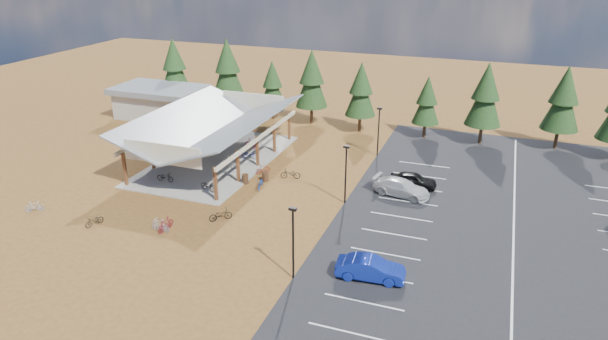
# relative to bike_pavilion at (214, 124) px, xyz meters

# --- Properties ---
(ground) EXTENTS (140.00, 140.00, 0.00)m
(ground) POSITION_rel_bike_pavilion_xyz_m (10.00, -7.00, -3.82)
(ground) COLOR brown
(ground) RESTS_ON ground
(asphalt_lot) EXTENTS (27.00, 44.00, 0.04)m
(asphalt_lot) POSITION_rel_bike_pavilion_xyz_m (28.50, -4.00, -3.80)
(asphalt_lot) COLOR black
(asphalt_lot) RESTS_ON ground
(concrete_pad) EXTENTS (10.60, 18.60, 0.10)m
(concrete_pad) POSITION_rel_bike_pavilion_xyz_m (0.00, 0.00, -3.77)
(concrete_pad) COLOR gray
(concrete_pad) RESTS_ON ground
(bike_pavilion) EXTENTS (11.65, 19.40, 4.97)m
(bike_pavilion) POSITION_rel_bike_pavilion_xyz_m (0.00, 0.00, 0.00)
(bike_pavilion) COLOR #552A18
(bike_pavilion) RESTS_ON concrete_pad
(outbuilding) EXTENTS (11.00, 7.00, 3.90)m
(outbuilding) POSITION_rel_bike_pavilion_xyz_m (-14.00, 11.00, -1.80)
(outbuilding) COLOR #ADA593
(outbuilding) RESTS_ON ground
(lamp_post_0) EXTENTS (0.50, 0.25, 5.14)m
(lamp_post_0) POSITION_rel_bike_pavilion_xyz_m (15.00, -17.00, -0.85)
(lamp_post_0) COLOR black
(lamp_post_0) RESTS_ON ground
(lamp_post_1) EXTENTS (0.50, 0.25, 5.14)m
(lamp_post_1) POSITION_rel_bike_pavilion_xyz_m (15.00, -5.00, -0.85)
(lamp_post_1) COLOR black
(lamp_post_1) RESTS_ON ground
(lamp_post_2) EXTENTS (0.50, 0.25, 5.14)m
(lamp_post_2) POSITION_rel_bike_pavilion_xyz_m (15.00, 7.00, -0.85)
(lamp_post_2) COLOR black
(lamp_post_2) RESTS_ON ground
(trash_bin_0) EXTENTS (0.60, 0.60, 0.90)m
(trash_bin_0) POSITION_rel_bike_pavilion_xyz_m (5.31, -4.27, -3.37)
(trash_bin_0) COLOR #3D2515
(trash_bin_0) RESTS_ON ground
(trash_bin_1) EXTENTS (0.60, 0.60, 0.90)m
(trash_bin_1) POSITION_rel_bike_pavilion_xyz_m (6.81, -3.13, -3.37)
(trash_bin_1) COLOR #3D2515
(trash_bin_1) RESTS_ON ground
(pine_0) EXTENTS (3.97, 3.97, 9.25)m
(pine_0) POSITION_rel_bike_pavilion_xyz_m (-14.42, 15.55, 1.82)
(pine_0) COLOR #382314
(pine_0) RESTS_ON ground
(pine_1) EXTENTS (4.13, 4.13, 9.61)m
(pine_1) POSITION_rel_bike_pavilion_xyz_m (-6.69, 15.74, 2.05)
(pine_1) COLOR #382314
(pine_1) RESTS_ON ground
(pine_2) EXTENTS (3.15, 3.15, 7.34)m
(pine_2) POSITION_rel_bike_pavilion_xyz_m (-0.29, 15.21, 0.66)
(pine_2) COLOR #382314
(pine_2) RESTS_ON ground
(pine_3) EXTENTS (3.86, 3.86, 8.99)m
(pine_3) POSITION_rel_bike_pavilion_xyz_m (4.88, 15.08, 1.67)
(pine_3) COLOR #382314
(pine_3) RESTS_ON ground
(pine_4) EXTENTS (3.51, 3.51, 8.19)m
(pine_4) POSITION_rel_bike_pavilion_xyz_m (11.21, 14.09, 1.18)
(pine_4) COLOR #382314
(pine_4) RESTS_ON ground
(pine_5) EXTENTS (3.03, 3.03, 7.07)m
(pine_5) POSITION_rel_bike_pavilion_xyz_m (18.64, 14.56, 0.49)
(pine_5) COLOR #382314
(pine_5) RESTS_ON ground
(pine_6) EXTENTS (3.85, 3.85, 8.98)m
(pine_6) POSITION_rel_bike_pavilion_xyz_m (24.74, 14.58, 1.66)
(pine_6) COLOR #382314
(pine_6) RESTS_ON ground
(pine_7) EXTENTS (3.86, 3.86, 8.98)m
(pine_7) POSITION_rel_bike_pavilion_xyz_m (32.45, 15.75, 1.66)
(pine_7) COLOR #382314
(pine_7) RESTS_ON ground
(bike_0) EXTENTS (1.69, 0.65, 0.87)m
(bike_0) POSITION_rel_bike_pavilion_xyz_m (-1.71, -6.57, -3.29)
(bike_0) COLOR black
(bike_0) RESTS_ON concrete_pad
(bike_1) EXTENTS (1.58, 0.51, 0.94)m
(bike_1) POSITION_rel_bike_pavilion_xyz_m (-2.55, -1.75, -3.25)
(bike_1) COLOR gray
(bike_1) RESTS_ON concrete_pad
(bike_2) EXTENTS (2.02, 1.18, 1.00)m
(bike_2) POSITION_rel_bike_pavilion_xyz_m (-3.35, 0.21, -3.22)
(bike_2) COLOR #283B9E
(bike_2) RESTS_ON concrete_pad
(bike_3) EXTENTS (1.77, 0.87, 1.02)m
(bike_3) POSITION_rel_bike_pavilion_xyz_m (-2.25, 7.01, -3.21)
(bike_3) COLOR maroon
(bike_3) RESTS_ON concrete_pad
(bike_4) EXTENTS (1.89, 1.18, 0.94)m
(bike_4) POSITION_rel_bike_pavilion_xyz_m (2.99, -7.01, -3.26)
(bike_4) COLOR black
(bike_4) RESTS_ON concrete_pad
(bike_5) EXTENTS (1.87, 0.93, 1.08)m
(bike_5) POSITION_rel_bike_pavilion_xyz_m (2.07, -1.51, -3.18)
(bike_5) COLOR gray
(bike_5) RESTS_ON concrete_pad
(bike_6) EXTENTS (1.66, 0.66, 0.85)m
(bike_6) POSITION_rel_bike_pavilion_xyz_m (3.00, 1.34, -3.30)
(bike_6) COLOR #252C98
(bike_6) RESTS_ON concrete_pad
(bike_7) EXTENTS (1.83, 0.92, 1.06)m
(bike_7) POSITION_rel_bike_pavilion_xyz_m (1.89, 4.24, -3.19)
(bike_7) COLOR maroon
(bike_7) RESTS_ON concrete_pad
(bike_8) EXTENTS (0.97, 1.67, 0.83)m
(bike_8) POSITION_rel_bike_pavilion_xyz_m (-2.12, -15.64, -3.41)
(bike_8) COLOR black
(bike_8) RESTS_ON ground
(bike_9) EXTENTS (1.52, 1.13, 0.91)m
(bike_9) POSITION_rel_bike_pavilion_xyz_m (-8.39, -15.37, -3.37)
(bike_9) COLOR #96999D
(bike_9) RESTS_ON ground
(bike_11) EXTENTS (0.67, 1.82, 1.07)m
(bike_11) POSITION_rel_bike_pavilion_xyz_m (3.52, -14.37, -3.29)
(bike_11) COLOR maroon
(bike_11) RESTS_ON ground
(bike_12) EXTENTS (1.80, 1.73, 0.97)m
(bike_12) POSITION_rel_bike_pavilion_xyz_m (6.65, -11.45, -3.34)
(bike_12) COLOR black
(bike_12) RESTS_ON ground
(bike_13) EXTENTS (1.81, 0.71, 1.06)m
(bike_13) POSITION_rel_bike_pavilion_xyz_m (3.21, -14.63, -3.30)
(bike_13) COLOR #9FA2A8
(bike_13) RESTS_ON ground
(bike_14) EXTENTS (1.00, 1.87, 0.93)m
(bike_14) POSITION_rel_bike_pavilion_xyz_m (7.05, -4.71, -3.36)
(bike_14) COLOR navy
(bike_14) RESTS_ON ground
(bike_15) EXTENTS (1.30, 1.43, 0.91)m
(bike_15) POSITION_rel_bike_pavilion_xyz_m (5.87, -1.56, -3.37)
(bike_15) COLOR maroon
(bike_15) RESTS_ON ground
(bike_16) EXTENTS (1.96, 1.15, 0.98)m
(bike_16) POSITION_rel_bike_pavilion_xyz_m (8.77, -1.78, -3.34)
(bike_16) COLOR black
(bike_16) RESTS_ON ground
(car_1) EXTENTS (4.63, 1.99, 1.48)m
(car_1) POSITION_rel_bike_pavilion_xyz_m (19.73, -15.35, -3.04)
(car_1) COLOR navy
(car_1) RESTS_ON asphalt_lot
(car_3) EXTENTS (5.30, 3.02, 1.45)m
(car_3) POSITION_rel_bike_pavilion_xyz_m (19.18, -1.90, -3.06)
(car_3) COLOR #B8B8B8
(car_3) RESTS_ON asphalt_lot
(car_4) EXTENTS (4.28, 1.99, 1.42)m
(car_4) POSITION_rel_bike_pavilion_xyz_m (19.86, 0.09, -3.07)
(car_4) COLOR black
(car_4) RESTS_ON asphalt_lot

